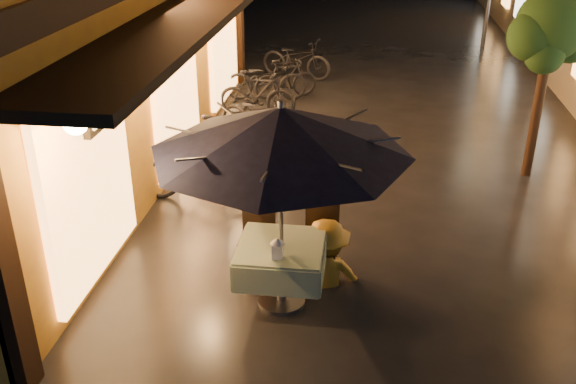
# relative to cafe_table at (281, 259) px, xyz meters

# --- Properties ---
(ground) EXTENTS (90.00, 90.00, 0.00)m
(ground) POSITION_rel_cafe_table_xyz_m (1.20, -0.35, -0.59)
(ground) COLOR black
(ground) RESTS_ON ground
(street_tree) EXTENTS (1.43, 1.20, 3.15)m
(street_tree) POSITION_rel_cafe_table_xyz_m (3.61, 4.16, 1.83)
(street_tree) COLOR black
(street_tree) RESTS_ON ground
(cafe_table) EXTENTS (0.99, 0.99, 0.78)m
(cafe_table) POSITION_rel_cafe_table_xyz_m (0.00, 0.00, 0.00)
(cafe_table) COLOR #59595E
(cafe_table) RESTS_ON ground
(patio_umbrella) EXTENTS (2.82, 2.82, 2.46)m
(patio_umbrella) POSITION_rel_cafe_table_xyz_m (0.00, 0.00, 1.56)
(patio_umbrella) COLOR #59595E
(patio_umbrella) RESTS_ON ground
(cafe_chair_left) EXTENTS (0.42, 0.42, 0.97)m
(cafe_chair_left) POSITION_rel_cafe_table_xyz_m (-0.40, 0.74, -0.05)
(cafe_chair_left) COLOR black
(cafe_chair_left) RESTS_ON ground
(cafe_chair_right) EXTENTS (0.42, 0.42, 0.97)m
(cafe_chair_right) POSITION_rel_cafe_table_xyz_m (0.40, 0.74, -0.05)
(cafe_chair_right) COLOR black
(cafe_chair_right) RESTS_ON ground
(table_lantern) EXTENTS (0.16, 0.16, 0.25)m
(table_lantern) POSITION_rel_cafe_table_xyz_m (0.00, -0.29, 0.33)
(table_lantern) COLOR white
(table_lantern) RESTS_ON cafe_table
(person_orange) EXTENTS (0.68, 0.54, 1.36)m
(person_orange) POSITION_rel_cafe_table_xyz_m (-0.35, 0.55, 0.09)
(person_orange) COLOR #B94223
(person_orange) RESTS_ON ground
(person_yellow) EXTENTS (1.17, 0.90, 1.60)m
(person_yellow) POSITION_rel_cafe_table_xyz_m (0.48, 0.52, 0.21)
(person_yellow) COLOR gold
(person_yellow) RESTS_ON ground
(bicycle_0) EXTENTS (1.96, 1.17, 0.97)m
(bicycle_0) POSITION_rel_cafe_table_xyz_m (-1.65, 2.67, -0.10)
(bicycle_0) COLOR black
(bicycle_0) RESTS_ON ground
(bicycle_1) EXTENTS (1.81, 0.69, 1.06)m
(bicycle_1) POSITION_rel_cafe_table_xyz_m (-1.41, 3.48, -0.06)
(bicycle_1) COLOR black
(bicycle_1) RESTS_ON ground
(bicycle_2) EXTENTS (1.62, 0.92, 0.81)m
(bicycle_2) POSITION_rel_cafe_table_xyz_m (-1.22, 5.50, -0.18)
(bicycle_2) COLOR black
(bicycle_2) RESTS_ON ground
(bicycle_3) EXTENTS (1.63, 0.51, 0.97)m
(bicycle_3) POSITION_rel_cafe_table_xyz_m (-1.42, 6.52, -0.10)
(bicycle_3) COLOR black
(bicycle_3) RESTS_ON ground
(bicycle_4) EXTENTS (1.88, 0.85, 0.96)m
(bicycle_4) POSITION_rel_cafe_table_xyz_m (-1.43, 7.68, -0.11)
(bicycle_4) COLOR black
(bicycle_4) RESTS_ON ground
(bicycle_5) EXTENTS (1.51, 1.00, 0.88)m
(bicycle_5) POSITION_rel_cafe_table_xyz_m (-1.01, 7.89, -0.14)
(bicycle_5) COLOR black
(bicycle_5) RESTS_ON ground
(bicycle_6) EXTENTS (1.96, 1.19, 0.97)m
(bicycle_6) POSITION_rel_cafe_table_xyz_m (-0.96, 9.58, -0.10)
(bicycle_6) COLOR black
(bicycle_6) RESTS_ON ground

